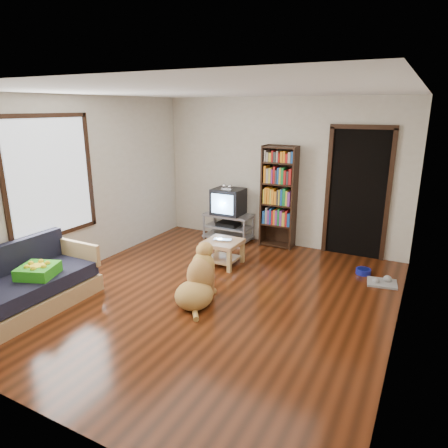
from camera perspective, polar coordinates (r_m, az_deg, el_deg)
The scene contains 18 objects.
ground at distance 5.40m, azimuth -1.83°, elevation -10.32°, with size 5.00×5.00×0.00m, color #55230E.
ceiling at distance 4.83m, azimuth -2.12°, elevation 18.41°, with size 5.00×5.00×0.00m, color white.
wall_back at distance 7.20m, azimuth 8.00°, elevation 7.21°, with size 4.50×4.50×0.00m, color beige.
wall_front at distance 3.14m, azimuth -25.27°, elevation -6.30°, with size 4.50×4.50×0.00m, color beige.
wall_left at distance 6.36m, azimuth -19.95°, elevation 5.18°, with size 5.00×5.00×0.00m, color beige.
wall_right at distance 4.34m, azimuth 24.79°, elevation -0.22°, with size 5.00×5.00×0.00m, color beige.
green_cushion at distance 5.45m, azimuth -25.04°, elevation -6.08°, with size 0.42×0.42×0.14m, color green.
laptop at distance 6.27m, azimuth -0.31°, elevation -2.38°, with size 0.28×0.18×0.02m, color silver.
dog_bowl at distance 6.43m, azimuth 19.27°, elevation -6.40°, with size 0.22×0.22×0.08m, color navy.
grey_rag at distance 6.18m, azimuth 21.64°, elevation -7.83°, with size 0.40×0.32×0.03m, color #979797.
window at distance 6.00m, azimuth -23.53°, elevation 6.12°, with size 0.03×1.46×1.70m.
doorway at distance 6.88m, azimuth 18.53°, elevation 4.56°, with size 1.03×0.05×2.19m.
tv_stand at distance 7.55m, azimuth 0.62°, elevation -0.23°, with size 0.90×0.45×0.50m.
crt_tv at distance 7.45m, azimuth 0.70°, elevation 3.31°, with size 0.55×0.52×0.58m.
bookshelf at distance 7.09m, azimuth 7.85°, elevation 4.61°, with size 0.60×0.30×1.80m.
sofa at distance 5.55m, azimuth -26.74°, elevation -8.45°, with size 0.80×1.80×0.80m.
coffee_table at distance 6.34m, azimuth -0.18°, elevation -3.43°, with size 0.55×0.55×0.40m.
dog at distance 5.17m, azimuth -3.66°, elevation -8.16°, with size 0.53×0.91×0.77m.
Camera 1 is at (2.40, -4.19, 2.43)m, focal length 32.00 mm.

